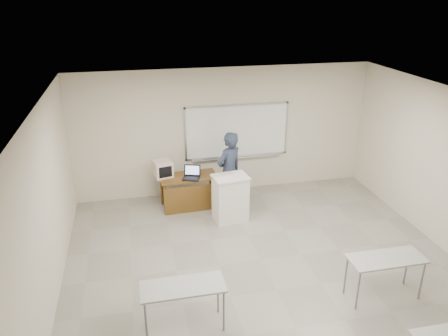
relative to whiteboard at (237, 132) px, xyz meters
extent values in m
cube|color=gray|center=(-0.30, -3.97, -1.49)|extent=(7.00, 8.00, 0.01)
cube|color=white|center=(0.00, 0.00, 0.02)|extent=(2.40, 0.03, 1.20)
cube|color=#B7BABC|center=(0.00, 0.00, 0.64)|extent=(2.48, 0.04, 0.04)
cube|color=#B7BABC|center=(0.00, 0.00, -0.60)|extent=(2.48, 0.04, 0.04)
cube|color=#B7BABC|center=(-1.22, 0.00, 0.02)|extent=(0.04, 0.04, 1.28)
cube|color=#B7BABC|center=(1.22, 0.00, 0.02)|extent=(0.04, 0.04, 1.28)
cube|color=#B7BABC|center=(0.00, -0.05, -0.64)|extent=(2.16, 0.07, 0.02)
cube|color=#ADADA8|center=(-1.90, -4.47, -0.77)|extent=(1.20, 0.50, 0.03)
cylinder|color=slate|center=(-2.45, -4.67, -1.13)|extent=(0.03, 0.03, 0.70)
cylinder|color=slate|center=(-1.35, -4.67, -1.13)|extent=(0.03, 0.03, 0.70)
cylinder|color=slate|center=(-2.45, -4.27, -1.13)|extent=(0.03, 0.03, 0.70)
cylinder|color=slate|center=(-1.35, -4.27, -1.13)|extent=(0.03, 0.03, 0.70)
cube|color=#ADADA8|center=(1.30, -4.47, -0.77)|extent=(1.20, 0.50, 0.03)
cylinder|color=slate|center=(0.75, -4.67, -1.13)|extent=(0.03, 0.03, 0.70)
cylinder|color=slate|center=(1.85, -4.67, -1.13)|extent=(0.03, 0.03, 0.70)
cylinder|color=slate|center=(0.75, -4.27, -1.13)|extent=(0.03, 0.03, 0.70)
cylinder|color=slate|center=(1.85, -4.27, -1.13)|extent=(0.03, 0.03, 0.70)
cube|color=brown|center=(-1.28, -0.67, -0.75)|extent=(1.26, 0.63, 0.04)
cube|color=brown|center=(-1.28, -0.96, -1.17)|extent=(1.20, 0.03, 0.63)
cylinder|color=#4D3413|center=(-1.85, -0.92, -1.12)|extent=(0.06, 0.06, 0.71)
cylinder|color=#4D3413|center=(-0.71, -0.92, -1.12)|extent=(0.06, 0.06, 0.71)
cylinder|color=#4D3413|center=(-1.85, -0.41, -1.12)|extent=(0.06, 0.06, 0.71)
cylinder|color=#4D3413|center=(-0.71, -0.41, -1.12)|extent=(0.06, 0.06, 0.71)
cube|color=white|center=(-0.50, -1.47, -1.00)|extent=(0.68, 0.48, 0.97)
cube|color=white|center=(-0.50, -1.47, -0.49)|extent=(0.72, 0.52, 0.04)
cube|color=beige|center=(-1.83, -0.52, -0.56)|extent=(0.36, 0.38, 0.35)
cube|color=beige|center=(-1.83, -0.73, -0.56)|extent=(0.38, 0.04, 0.36)
cube|color=black|center=(-1.83, -0.75, -0.56)|extent=(0.29, 0.01, 0.25)
cube|color=black|center=(-1.24, -0.85, -0.72)|extent=(0.36, 0.26, 0.02)
cube|color=black|center=(-1.24, -0.86, -0.71)|extent=(0.30, 0.15, 0.01)
cube|color=black|center=(-1.24, -0.68, -0.59)|extent=(0.36, 0.08, 0.25)
cube|color=#8FA2DB|center=(-1.24, -0.69, -0.58)|extent=(0.31, 0.05, 0.19)
ellipsoid|color=#B7BAC0|center=(-1.08, -0.62, -0.71)|extent=(0.12, 0.10, 0.04)
cube|color=beige|center=(-0.65, -1.39, -0.46)|extent=(0.52, 0.27, 0.03)
imported|color=black|center=(-0.42, -1.01, -0.57)|extent=(0.79, 0.72, 1.82)
camera|label=1|loc=(-2.42, -9.53, 3.15)|focal=35.00mm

